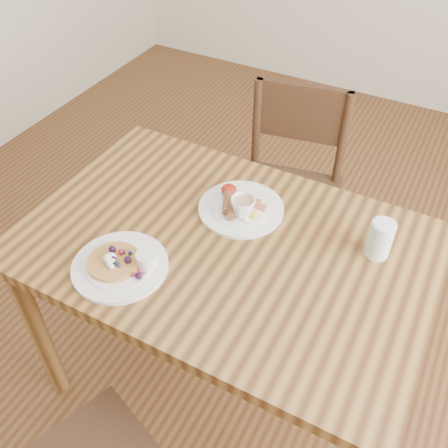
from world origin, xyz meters
The scene contains 7 objects.
ground centered at (0.00, 0.00, 0.00)m, with size 5.00×5.00×0.00m, color #502916.
dining_table centered at (0.00, 0.00, 0.65)m, with size 1.20×0.80×0.75m.
chair_far centered at (-0.04, 0.65, 0.49)m, with size 0.49×0.49×0.88m.
pancake_plate centered at (-0.20, -0.23, 0.76)m, with size 0.27×0.27×0.06m.
breakfast_plate centered at (-0.02, 0.15, 0.76)m, with size 0.27×0.27×0.04m.
teacup_saucer centered at (0.00, 0.12, 0.78)m, with size 0.14×0.14×0.08m.
water_glass centered at (0.41, 0.16, 0.81)m, with size 0.07×0.07×0.12m, color silver.
Camera 1 is at (0.49, -0.92, 1.79)m, focal length 40.00 mm.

